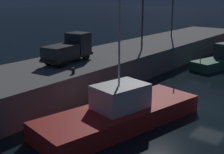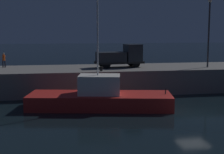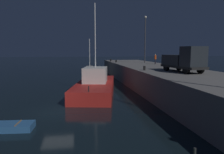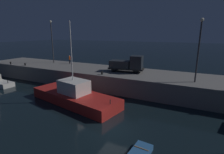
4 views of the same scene
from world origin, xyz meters
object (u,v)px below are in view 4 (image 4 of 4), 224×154
lamp_post_east (199,46)px  dockworker (70,59)px  bollard_central (11,63)px  fishing_boat_white (75,96)px  utility_truck (128,64)px  lamp_post_west (52,39)px  bollard_east (25,64)px  bollard_west (102,73)px

lamp_post_east → dockworker: lamp_post_east is taller
bollard_central → fishing_boat_white: bearing=-14.6°
fishing_boat_white → dockworker: bearing=131.2°
lamp_post_east → utility_truck: lamp_post_east is taller
lamp_post_west → bollard_east: lamp_post_west is taller
bollard_west → bollard_central: size_ratio=0.97×
lamp_post_east → bollard_central: bearing=-176.4°
lamp_post_east → utility_truck: size_ratio=1.36×
dockworker → bollard_central: 11.71m
fishing_boat_white → lamp_post_east: 16.86m
lamp_post_west → lamp_post_east: size_ratio=1.08×
lamp_post_west → bollard_east: size_ratio=18.80×
lamp_post_east → bollard_central: size_ratio=15.53×
utility_truck → dockworker: size_ratio=3.46×
utility_truck → bollard_central: 23.96m
fishing_boat_white → bollard_central: size_ratio=26.16×
bollard_west → bollard_east: bearing=-179.9°
dockworker → bollard_central: size_ratio=3.31×
lamp_post_east → bollard_east: lamp_post_east is taller
bollard_east → fishing_boat_white: bearing=-19.2°
fishing_boat_white → lamp_post_west: bearing=142.1°
lamp_post_west → bollard_west: 16.01m
lamp_post_east → dockworker: bearing=170.6°
bollard_east → bollard_central: bearing=-173.1°
bollard_west → bollard_central: bollard_central is taller
bollard_west → dockworker: bearing=152.7°
fishing_boat_white → lamp_post_east: size_ratio=1.68×
dockworker → utility_truck: bearing=-9.0°
lamp_post_east → bollard_east: size_ratio=17.42×
lamp_post_west → bollard_east: (-2.58, -4.94, -4.73)m
fishing_boat_white → dockworker: 15.08m
dockworker → bollard_east: 8.46m
dockworker → bollard_east: (-6.35, -5.55, -0.73)m
utility_truck → bollard_west: 4.55m
lamp_post_east → bollard_west: bearing=-172.8°
bollard_central → bollard_east: bearing=6.9°
lamp_post_west → dockworker: lamp_post_west is taller
lamp_post_west → dockworker: 5.53m
fishing_boat_white → bollard_west: bearing=80.5°
utility_truck → bollard_west: (-2.86, -3.38, -1.03)m
dockworker → bollard_central: (-10.04, -6.00, -0.71)m
fishing_boat_white → utility_truck: (3.81, 9.02, 3.01)m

